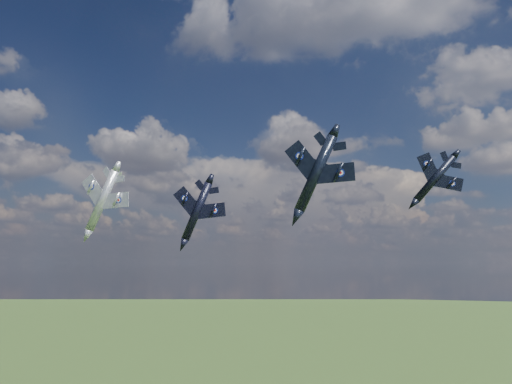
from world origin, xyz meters
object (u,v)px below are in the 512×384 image
(jet_right_navy, at_px, (316,173))
(jet_high_navy, at_px, (435,179))
(jet_left_silver, at_px, (102,200))
(jet_lead_navy, at_px, (197,211))

(jet_right_navy, bearing_deg, jet_high_navy, 57.94)
(jet_left_silver, bearing_deg, jet_high_navy, 10.09)
(jet_lead_navy, xyz_separation_m, jet_left_silver, (-21.82, 5.51, 3.23))
(jet_right_navy, xyz_separation_m, jet_high_navy, (15.72, 27.76, 3.03))
(jet_left_silver, bearing_deg, jet_lead_navy, -13.50)
(jet_right_navy, relative_size, jet_high_navy, 1.06)
(jet_high_navy, bearing_deg, jet_left_silver, -179.75)
(jet_lead_navy, relative_size, jet_left_silver, 0.82)
(jet_lead_navy, bearing_deg, jet_right_navy, -40.53)
(jet_lead_navy, height_order, jet_high_navy, jet_high_navy)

